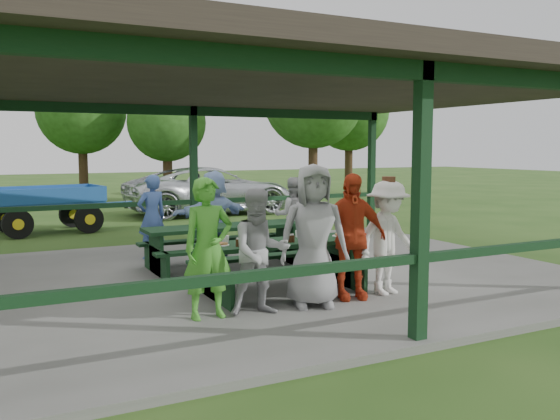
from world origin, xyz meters
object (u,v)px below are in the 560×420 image
picnic_table_near (280,260)px  contestant_white_fedora (388,237)px  spectator_grey (292,215)px  farm_trailer (47,208)px  picnic_table_far (224,240)px  contestant_grey_mid (313,236)px  contestant_green (208,248)px  contestant_grey_left (260,252)px  spectator_blue (152,217)px  contestant_red (350,236)px  pickup_truck (211,190)px  spectator_lblue (214,215)px

picnic_table_near → contestant_white_fedora: 1.58m
spectator_grey → farm_trailer: spectator_grey is taller
picnic_table_far → contestant_grey_mid: (0.11, -2.91, 0.46)m
contestant_green → contestant_grey_left: size_ratio=1.09×
spectator_blue → farm_trailer: (-1.36, 5.32, -0.26)m
spectator_grey → spectator_blue: bearing=5.7°
spectator_grey → contestant_grey_left: bearing=77.6°
contestant_red → pickup_truck: (2.31, 11.79, -0.19)m
spectator_lblue → contestant_white_fedora: bearing=97.3°
contestant_red → pickup_truck: bearing=92.8°
picnic_table_far → farm_trailer: (-2.26, 6.75, 0.06)m
spectator_lblue → picnic_table_far: bearing=70.6°
picnic_table_far → contestant_white_fedora: 3.16m
contestant_grey_left → farm_trailer: size_ratio=0.43×
contestant_green → contestant_grey_mid: bearing=-5.2°
pickup_truck → contestant_white_fedora: bearing=170.0°
picnic_table_near → spectator_blue: 3.59m
spectator_blue → farm_trailer: size_ratio=0.43×
picnic_table_near → contestant_white_fedora: bearing=-32.1°
contestant_grey_mid → spectator_lblue: 3.65m
contestant_red → farm_trailer: size_ratio=0.47×
farm_trailer → contestant_red: bearing=-80.8°
contestant_grey_left → spectator_grey: 4.38m
contestant_green → spectator_lblue: contestant_green is taller
contestant_grey_left → farm_trailer: bearing=107.8°
spectator_grey → farm_trailer: bearing=-35.5°
contestant_grey_mid → contestant_white_fedora: 1.29m
contestant_green → pickup_truck: 12.59m
contestant_red → spectator_blue: bearing=125.4°
spectator_lblue → farm_trailer: size_ratio=0.45×
picnic_table_near → contestant_grey_mid: 1.03m
spectator_lblue → spectator_blue: bearing=-47.7°
picnic_table_near → picnic_table_far: 2.00m
contestant_green → contestant_red: (2.08, 0.01, 0.01)m
contestant_white_fedora → farm_trailer: size_ratio=0.45×
contestant_green → spectator_blue: bearing=83.6°
spectator_grey → farm_trailer: size_ratio=0.41×
pickup_truck → contestant_grey_left: bearing=160.6°
contestant_grey_mid → pickup_truck: (2.97, 11.91, -0.26)m
contestant_green → contestant_grey_left: 0.65m
picnic_table_near → spectator_grey: 3.19m
picnic_table_near → pickup_truck: (2.99, 11.00, 0.22)m
picnic_table_far → contestant_grey_left: size_ratio=1.75×
pickup_truck → contestant_grey_mid: bearing=164.1°
pickup_truck → contestant_red: bearing=167.0°
picnic_table_far → spectator_lblue: size_ratio=1.66×
contestant_grey_left → contestant_white_fedora: 2.07m
spectator_lblue → spectator_grey: 1.65m
picnic_table_near → spectator_lblue: size_ratio=1.44×
picnic_table_near → contestant_green: contestant_green is taller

